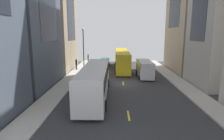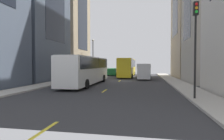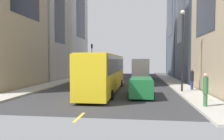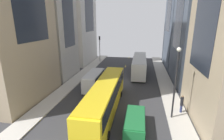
{
  "view_description": "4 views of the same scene",
  "coord_description": "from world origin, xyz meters",
  "px_view_note": "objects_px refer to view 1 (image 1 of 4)",
  "views": [
    {
      "loc": [
        -1.18,
        -25.49,
        6.8
      ],
      "look_at": [
        -1.57,
        0.99,
        1.71
      ],
      "focal_mm": 30.39,
      "sensor_mm": 36.0,
      "label": 1
    },
    {
      "loc": [
        3.7,
        -27.36,
        2.48
      ],
      "look_at": [
        -1.43,
        1.66,
        1.59
      ],
      "focal_mm": 29.72,
      "sensor_mm": 36.0,
      "label": 2
    },
    {
      "loc": [
        -3.21,
        32.18,
        2.99
      ],
      "look_at": [
        0.61,
        2.49,
        1.8
      ],
      "focal_mm": 34.83,
      "sensor_mm": 36.0,
      "label": 3
    },
    {
      "loc": [
        -3.61,
        27.95,
        10.17
      ],
      "look_at": [
        1.34,
        0.26,
        2.08
      ],
      "focal_mm": 26.77,
      "sensor_mm": 36.0,
      "label": 4
    }
  ],
  "objects_px": {
    "city_bus_white": "(95,79)",
    "pedestrian_waiting_curb": "(76,64)",
    "streetcar_yellow": "(122,58)",
    "pedestrian_crossing_mid": "(88,58)",
    "car_green_0": "(105,62)",
    "delivery_van_white": "(145,68)"
  },
  "relations": [
    {
      "from": "pedestrian_waiting_curb",
      "to": "streetcar_yellow",
      "type": "bearing_deg",
      "value": 82.51
    },
    {
      "from": "city_bus_white",
      "to": "streetcar_yellow",
      "type": "distance_m",
      "value": 16.93
    },
    {
      "from": "car_green_0",
      "to": "delivery_van_white",
      "type": "bearing_deg",
      "value": -54.98
    },
    {
      "from": "streetcar_yellow",
      "to": "delivery_van_white",
      "type": "xyz_separation_m",
      "value": [
        3.36,
        -6.89,
        -0.61
      ]
    },
    {
      "from": "city_bus_white",
      "to": "delivery_van_white",
      "type": "bearing_deg",
      "value": 54.65
    },
    {
      "from": "city_bus_white",
      "to": "pedestrian_crossing_mid",
      "type": "xyz_separation_m",
      "value": [
        -4.03,
        23.56,
        -0.73
      ]
    },
    {
      "from": "car_green_0",
      "to": "pedestrian_waiting_curb",
      "type": "distance_m",
      "value": 6.62
    },
    {
      "from": "streetcar_yellow",
      "to": "pedestrian_waiting_curb",
      "type": "distance_m",
      "value": 8.75
    },
    {
      "from": "car_green_0",
      "to": "pedestrian_crossing_mid",
      "type": "bearing_deg",
      "value": 134.53
    },
    {
      "from": "delivery_van_white",
      "to": "car_green_0",
      "type": "bearing_deg",
      "value": 125.02
    },
    {
      "from": "delivery_van_white",
      "to": "pedestrian_waiting_curb",
      "type": "bearing_deg",
      "value": 154.96
    },
    {
      "from": "city_bus_white",
      "to": "pedestrian_crossing_mid",
      "type": "bearing_deg",
      "value": 99.7
    },
    {
      "from": "streetcar_yellow",
      "to": "pedestrian_waiting_curb",
      "type": "bearing_deg",
      "value": -171.41
    },
    {
      "from": "city_bus_white",
      "to": "pedestrian_waiting_curb",
      "type": "distance_m",
      "value": 16.11
    },
    {
      "from": "streetcar_yellow",
      "to": "car_green_0",
      "type": "xyz_separation_m",
      "value": [
        -3.52,
        2.91,
        -1.18
      ]
    },
    {
      "from": "delivery_van_white",
      "to": "car_green_0",
      "type": "distance_m",
      "value": 11.99
    },
    {
      "from": "streetcar_yellow",
      "to": "pedestrian_crossing_mid",
      "type": "xyz_separation_m",
      "value": [
        -7.53,
        6.99,
        -0.85
      ]
    },
    {
      "from": "car_green_0",
      "to": "pedestrian_crossing_mid",
      "type": "height_order",
      "value": "pedestrian_crossing_mid"
    },
    {
      "from": "delivery_van_white",
      "to": "pedestrian_crossing_mid",
      "type": "relative_size",
      "value": 2.93
    },
    {
      "from": "car_green_0",
      "to": "city_bus_white",
      "type": "bearing_deg",
      "value": -89.97
    },
    {
      "from": "city_bus_white",
      "to": "car_green_0",
      "type": "distance_m",
      "value": 19.51
    },
    {
      "from": "pedestrian_crossing_mid",
      "to": "car_green_0",
      "type": "bearing_deg",
      "value": 77.91
    }
  ]
}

